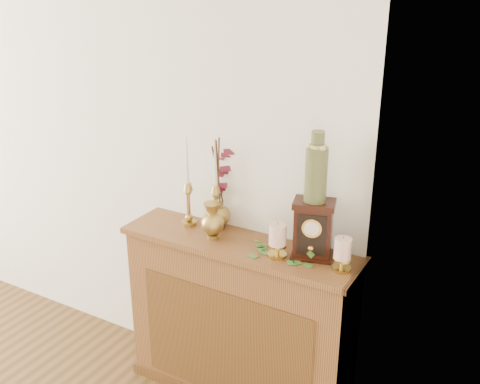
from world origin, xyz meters
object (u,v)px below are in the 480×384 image
Objects in this scene: candlestick_left at (188,197)px; bud_vase at (212,221)px; mantel_clock at (313,230)px; ginger_jar at (222,185)px; candlestick_center at (216,200)px; ceramic_vase at (316,171)px.

candlestick_left is 2.53× the size of bud_vase.
mantel_clock is at bearing -0.95° from candlestick_left.
candlestick_left is 0.19m from ginger_jar.
ceramic_vase is at bearing -4.41° from candlestick_center.
candlestick_left is 0.75m from ceramic_vase.
candlestick_center is 0.08m from ginger_jar.
candlestick_left is 1.70× the size of mantel_clock.
candlestick_left is 0.98× the size of candlestick_center.
candlestick_left reaches higher than mantel_clock.
bud_vase is 0.67× the size of mantel_clock.
candlestick_center is 1.50× the size of ceramic_vase.
ceramic_vase is at bearing 7.52° from bud_vase.
candlestick_left is at bearing -151.15° from ginger_jar.
ginger_jar is 0.59m from ceramic_vase.
ginger_jar reaches higher than mantel_clock.
ginger_jar is at bearing 154.13° from mantel_clock.
ginger_jar reaches higher than bud_vase.
ceramic_vase reaches higher than candlestick_left.
mantel_clock is at bearing -10.00° from ginger_jar.
ginger_jar reaches higher than candlestick_left.
mantel_clock is 0.87× the size of ceramic_vase.
candlestick_center is 0.14m from bud_vase.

